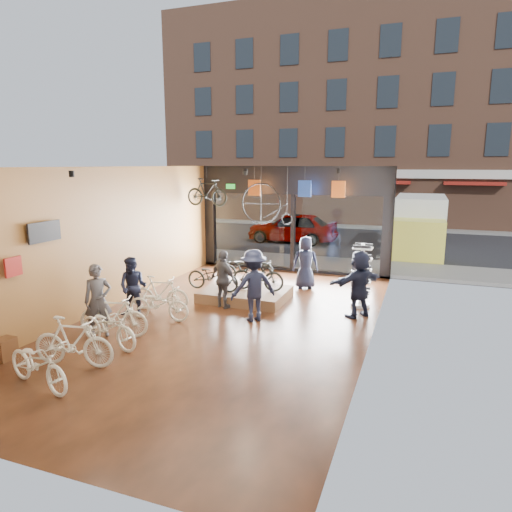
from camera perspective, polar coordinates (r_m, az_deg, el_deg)
The scene contains 35 objects.
ground_plane at distance 11.52m, azimuth -3.62°, elevation -8.29°, with size 7.00×12.00×0.04m, color black.
ceiling at distance 10.85m, azimuth -3.88°, elevation 11.17°, with size 7.00×12.00×0.04m, color black.
wall_left at distance 12.85m, azimuth -18.26°, elevation 2.05°, with size 0.04×12.00×3.80m, color brown.
wall_right at distance 10.15m, azimuth 14.75°, elevation -0.10°, with size 0.04×12.00×3.80m, color beige.
wall_back at distance 6.20m, azimuth -27.11°, elevation -8.28°, with size 7.00×0.04×3.80m, color beige.
storefront at distance 16.63m, azimuth 4.67°, elevation 4.59°, with size 7.00×0.26×3.80m, color black, non-canonical shape.
exit_sign at distance 17.22m, azimuth -3.18°, elevation 8.69°, with size 0.35×0.06×0.18m, color #198C26.
street_road at distance 25.60m, azimuth 10.03°, elevation 2.52°, with size 30.00×18.00×0.02m, color black.
sidewalk_near at distance 18.08m, azimuth 5.60°, elevation -0.79°, with size 30.00×2.40×0.12m, color slate.
sidewalk_far at distance 29.50m, azimuth 11.43°, elevation 3.76°, with size 30.00×2.00×0.12m, color slate.
opposite_building at distance 31.88m, azimuth 12.67°, elevation 16.78°, with size 26.00×5.00×14.00m, color brown.
street_car at distance 22.96m, azimuth 4.59°, elevation 3.59°, with size 1.79×4.45×1.51m, color gray.
box_truck at distance 21.08m, azimuth 19.73°, elevation 3.55°, with size 2.08×6.23×2.45m, color silver, non-canonical shape.
floor_bike_0 at distance 9.00m, azimuth -25.58°, elevation -12.04°, with size 0.59×1.69×0.89m, color beige.
floor_bike_1 at distance 9.60m, azimuth -21.87°, elevation -9.92°, with size 0.47×1.67×1.00m, color beige.
floor_bike_2 at distance 10.36m, azimuth -17.95°, elevation -8.40°, with size 0.59×1.69×0.89m, color beige.
floor_bike_3 at distance 10.90m, azimuth -17.41°, elevation -7.13°, with size 0.46×1.64×0.99m, color beige.
floor_bike_4 at distance 11.75m, azimuth -12.05°, elevation -5.85°, with size 0.56×1.62×0.85m, color beige.
floor_bike_5 at distance 12.52m, azimuth -11.91°, elevation -4.55°, with size 0.44×1.57×0.94m, color beige.
display_platform at distance 13.28m, azimuth -1.34°, elevation -4.82°, with size 2.40×1.80×0.30m, color brown.
display_bike_left at distance 13.10m, azimuth -5.43°, elevation -2.51°, with size 0.56×1.60×0.84m, color black.
display_bike_mid at distance 13.00m, azimuth 0.23°, elevation -2.40°, with size 0.43×1.52×0.91m, color black.
display_bike_right at distance 13.90m, azimuth -1.34°, elevation -1.48°, with size 0.61×1.76×0.92m, color black.
customer_0 at distance 10.94m, azimuth -19.13°, elevation -5.29°, with size 0.61×0.40×1.67m, color #3F3F44.
customer_1 at distance 12.11m, azimuth -15.10°, elevation -3.76°, with size 0.75×0.59×1.55m, color #161C33.
customer_2 at distance 12.39m, azimuth -4.08°, elevation -2.93°, with size 0.93×0.39×1.59m, color #3F3F44.
customer_3 at distance 11.33m, azimuth -0.31°, elevation -3.71°, with size 1.17×0.67×1.81m, color #161C33.
customer_4 at distance 14.39m, azimuth 6.20°, elevation -0.82°, with size 0.81×0.53×1.66m, color #161C33.
customer_5 at distance 11.92m, azimuth 12.75°, elevation -3.40°, with size 1.61×0.51×1.74m, color #161C33.
sunglasses_rack at distance 12.76m, azimuth 13.05°, elevation -2.39°, with size 0.52×0.43×1.76m, color white, non-canonical shape.
penny_farthing at distance 15.47m, azimuth 1.64°, elevation 6.35°, with size 1.74×0.06×1.39m, color black, non-canonical shape.
hung_bike at distance 15.77m, azimuth -6.16°, elevation 7.94°, with size 0.45×1.58×0.95m, color black.
jersey_left at distance 16.15m, azimuth -0.22°, elevation 8.52°, with size 0.45×0.03×0.55m, color #CC5919.
jersey_mid at distance 15.61m, azimuth 6.09°, elevation 8.36°, with size 0.45×0.03×0.55m, color #1E3F99.
jersey_right at distance 15.37m, azimuth 10.26°, elevation 8.20°, with size 0.45×0.03×0.55m, color #CC5919.
Camera 1 is at (4.41, -9.92, 3.85)m, focal length 32.00 mm.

